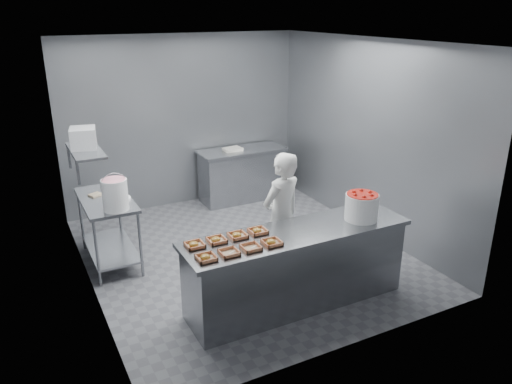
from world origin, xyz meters
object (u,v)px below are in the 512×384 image
prep_table (108,221)px  worker (281,217)px  tray_0 (206,258)px  tray_2 (251,247)px  tray_3 (272,242)px  tray_7 (258,231)px  appliance (83,138)px  tray_1 (229,252)px  tray_5 (216,240)px  strawberry_tub (362,206)px  back_counter (242,174)px  service_counter (297,267)px  glaze_bucket (115,194)px  tray_6 (237,235)px  tray_4 (194,245)px

prep_table → worker: bearing=-37.0°
worker → tray_0: bearing=13.2°
tray_2 → tray_0: bearing=-180.0°
tray_3 → tray_7: same height
tray_0 → appliance: appliance is taller
appliance → worker: bearing=-24.5°
prep_table → tray_1: tray_1 is taller
tray_0 → tray_5: size_ratio=1.00×
tray_0 → tray_7: same height
prep_table → strawberry_tub: bearing=-39.3°
back_counter → worker: 2.78m
appliance → tray_5: bearing=-52.2°
tray_0 → tray_3: bearing=0.0°
back_counter → service_counter: bearing=-105.5°
prep_table → tray_5: tray_5 is taller
tray_7 → strawberry_tub: bearing=-10.0°
back_counter → glaze_bucket: glaze_bucket is taller
tray_5 → worker: bearing=23.3°
appliance → tray_3: bearing=-45.7°
tray_1 → strawberry_tub: strawberry_tub is taller
prep_table → tray_2: tray_2 is taller
tray_6 → tray_7: same height
glaze_bucket → appliance: bearing=112.7°
tray_3 → back_counter: bearing=69.0°
tray_0 → tray_2: bearing=0.0°
service_counter → tray_0: (-1.13, -0.16, 0.47)m
back_counter → appliance: (-2.72, -1.23, 1.24)m
prep_table → tray_7: size_ratio=6.40×
back_counter → tray_2: tray_2 is taller
prep_table → tray_2: 2.36m
back_counter → strawberry_tub: (-0.09, -3.31, 0.61)m
back_counter → tray_0: bearing=-120.8°
tray_3 → tray_5: bearing=147.1°
tray_5 → tray_7: size_ratio=1.00×
worker → glaze_bucket: worker is taller
back_counter → tray_5: 3.61m
tray_2 → tray_3: bearing=-0.0°
tray_2 → appliance: (-1.17, 2.17, 0.77)m
tray_6 → strawberry_tub: 1.48m
tray_6 → glaze_bucket: 1.67m
tray_4 → tray_1: bearing=-51.9°
tray_6 → glaze_bucket: (-0.96, 1.35, 0.18)m
tray_6 → appliance: appliance is taller
back_counter → tray_6: bearing=-116.6°
worker → strawberry_tub: size_ratio=4.29×
service_counter → tray_0: size_ratio=13.88×
service_counter → appliance: size_ratio=7.75×
service_counter → prep_table: (-1.65, 1.95, 0.14)m
tray_1 → tray_6: bearing=52.6°
glaze_bucket → appliance: 0.80m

